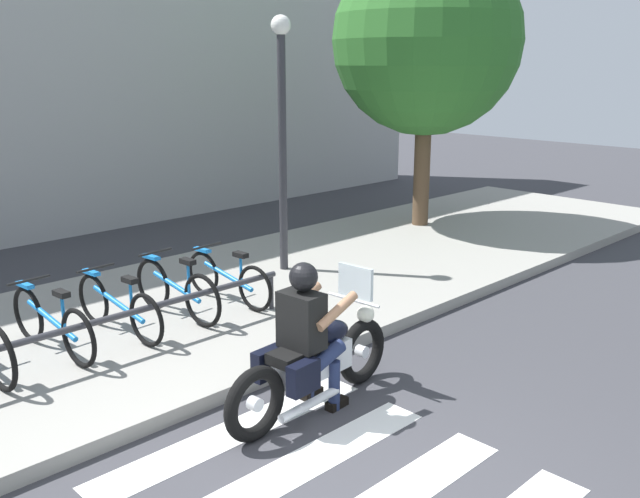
{
  "coord_description": "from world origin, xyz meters",
  "views": [
    {
      "loc": [
        -3.12,
        -2.86,
        3.16
      ],
      "look_at": [
        1.82,
        2.15,
        1.27
      ],
      "focal_mm": 39.11,
      "sensor_mm": 36.0,
      "label": 1
    }
  ],
  "objects_px": {
    "motorcycle": "(314,362)",
    "tree_near_rack": "(427,41)",
    "bicycle_5": "(228,278)",
    "bike_rack": "(111,321)",
    "street_lamp": "(282,122)",
    "rider": "(308,327)",
    "bicycle_3": "(118,306)",
    "bicycle_4": "(177,290)",
    "bicycle_2": "(52,323)"
  },
  "relations": [
    {
      "from": "tree_near_rack",
      "to": "motorcycle",
      "type": "bearing_deg",
      "value": -150.16
    },
    {
      "from": "street_lamp",
      "to": "motorcycle",
      "type": "bearing_deg",
      "value": -127.84
    },
    {
      "from": "motorcycle",
      "to": "tree_near_rack",
      "type": "bearing_deg",
      "value": 29.84
    },
    {
      "from": "tree_near_rack",
      "to": "rider",
      "type": "bearing_deg",
      "value": -150.44
    },
    {
      "from": "bicycle_5",
      "to": "bicycle_3",
      "type": "bearing_deg",
      "value": -180.0
    },
    {
      "from": "bicycle_4",
      "to": "bike_rack",
      "type": "xyz_separation_m",
      "value": [
        -1.16,
        -0.55,
        0.06
      ]
    },
    {
      "from": "bicycle_2",
      "to": "bicycle_4",
      "type": "distance_m",
      "value": 1.54
    },
    {
      "from": "motorcycle",
      "to": "rider",
      "type": "distance_m",
      "value": 0.38
    },
    {
      "from": "bicycle_2",
      "to": "motorcycle",
      "type": "bearing_deg",
      "value": -63.01
    },
    {
      "from": "motorcycle",
      "to": "bicycle_4",
      "type": "relative_size",
      "value": 1.35
    },
    {
      "from": "street_lamp",
      "to": "bicycle_4",
      "type": "bearing_deg",
      "value": -164.2
    },
    {
      "from": "rider",
      "to": "bicycle_2",
      "type": "relative_size",
      "value": 0.87
    },
    {
      "from": "motorcycle",
      "to": "bicycle_3",
      "type": "xyz_separation_m",
      "value": [
        -0.55,
        2.6,
        0.02
      ]
    },
    {
      "from": "bicycle_5",
      "to": "street_lamp",
      "type": "bearing_deg",
      "value": 22.97
    },
    {
      "from": "street_lamp",
      "to": "tree_near_rack",
      "type": "bearing_deg",
      "value": 5.94
    },
    {
      "from": "bike_rack",
      "to": "bicycle_2",
      "type": "bearing_deg",
      "value": 124.87
    },
    {
      "from": "bicycle_2",
      "to": "street_lamp",
      "type": "distance_m",
      "value": 4.32
    },
    {
      "from": "tree_near_rack",
      "to": "bicycle_5",
      "type": "bearing_deg",
      "value": -168.94
    },
    {
      "from": "motorcycle",
      "to": "rider",
      "type": "height_order",
      "value": "rider"
    },
    {
      "from": "bicycle_2",
      "to": "bicycle_3",
      "type": "distance_m",
      "value": 0.77
    },
    {
      "from": "motorcycle",
      "to": "bicycle_2",
      "type": "height_order",
      "value": "motorcycle"
    },
    {
      "from": "rider",
      "to": "tree_near_rack",
      "type": "distance_m",
      "value": 7.89
    },
    {
      "from": "rider",
      "to": "bicycle_2",
      "type": "distance_m",
      "value": 2.91
    },
    {
      "from": "bike_rack",
      "to": "street_lamp",
      "type": "distance_m",
      "value": 4.08
    },
    {
      "from": "rider",
      "to": "bicycle_5",
      "type": "height_order",
      "value": "rider"
    },
    {
      "from": "rider",
      "to": "tree_near_rack",
      "type": "bearing_deg",
      "value": 29.56
    },
    {
      "from": "bicycle_3",
      "to": "street_lamp",
      "type": "bearing_deg",
      "value": 11.96
    },
    {
      "from": "rider",
      "to": "bicycle_5",
      "type": "distance_m",
      "value": 2.84
    },
    {
      "from": "rider",
      "to": "bike_rack",
      "type": "xyz_separation_m",
      "value": [
        -0.86,
        2.05,
        -0.27
      ]
    },
    {
      "from": "motorcycle",
      "to": "street_lamp",
      "type": "height_order",
      "value": "street_lamp"
    },
    {
      "from": "bicycle_4",
      "to": "tree_near_rack",
      "type": "relative_size",
      "value": 0.31
    },
    {
      "from": "bicycle_4",
      "to": "bicycle_3",
      "type": "bearing_deg",
      "value": 179.9
    },
    {
      "from": "bicycle_5",
      "to": "bike_rack",
      "type": "xyz_separation_m",
      "value": [
        -1.93,
        -0.56,
        0.09
      ]
    },
    {
      "from": "rider",
      "to": "bicycle_5",
      "type": "xyz_separation_m",
      "value": [
        1.07,
        2.61,
        -0.36
      ]
    },
    {
      "from": "bicycle_3",
      "to": "bicycle_4",
      "type": "xyz_separation_m",
      "value": [
        0.77,
        -0.0,
        0.02
      ]
    },
    {
      "from": "bicycle_4",
      "to": "bicycle_5",
      "type": "bearing_deg",
      "value": 0.11
    },
    {
      "from": "bicycle_4",
      "to": "street_lamp",
      "type": "relative_size",
      "value": 0.42
    },
    {
      "from": "bike_rack",
      "to": "street_lamp",
      "type": "bearing_deg",
      "value": 19.2
    },
    {
      "from": "bicycle_2",
      "to": "rider",
      "type": "bearing_deg",
      "value": -64.38
    },
    {
      "from": "bicycle_3",
      "to": "bike_rack",
      "type": "height_order",
      "value": "bicycle_3"
    },
    {
      "from": "bicycle_2",
      "to": "bicycle_4",
      "type": "relative_size",
      "value": 1.04
    },
    {
      "from": "rider",
      "to": "bicycle_4",
      "type": "distance_m",
      "value": 2.64
    },
    {
      "from": "rider",
      "to": "street_lamp",
      "type": "distance_m",
      "value": 4.43
    },
    {
      "from": "rider",
      "to": "bicycle_4",
      "type": "xyz_separation_m",
      "value": [
        0.29,
        2.61,
        -0.33
      ]
    },
    {
      "from": "bicycle_3",
      "to": "bicycle_4",
      "type": "relative_size",
      "value": 1.03
    },
    {
      "from": "motorcycle",
      "to": "bicycle_2",
      "type": "distance_m",
      "value": 2.92
    },
    {
      "from": "motorcycle",
      "to": "tree_near_rack",
      "type": "distance_m",
      "value": 7.96
    },
    {
      "from": "bicycle_4",
      "to": "bike_rack",
      "type": "relative_size",
      "value": 0.36
    },
    {
      "from": "bicycle_3",
      "to": "bike_rack",
      "type": "bearing_deg",
      "value": -124.8
    },
    {
      "from": "tree_near_rack",
      "to": "bike_rack",
      "type": "bearing_deg",
      "value": -167.6
    }
  ]
}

